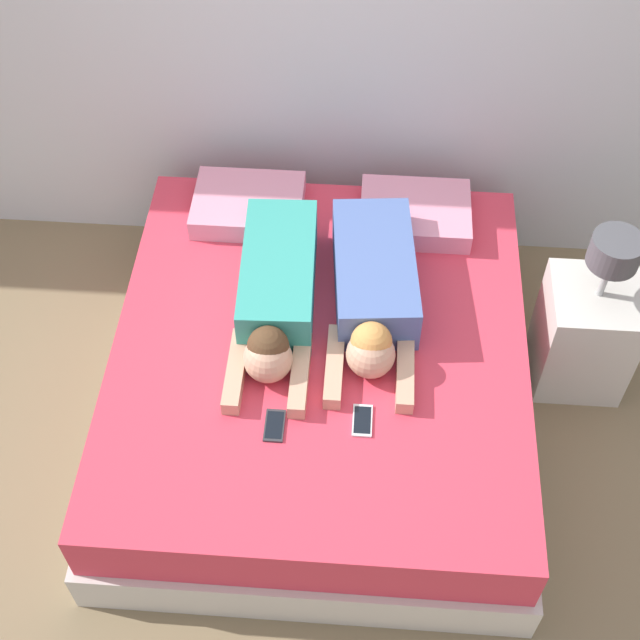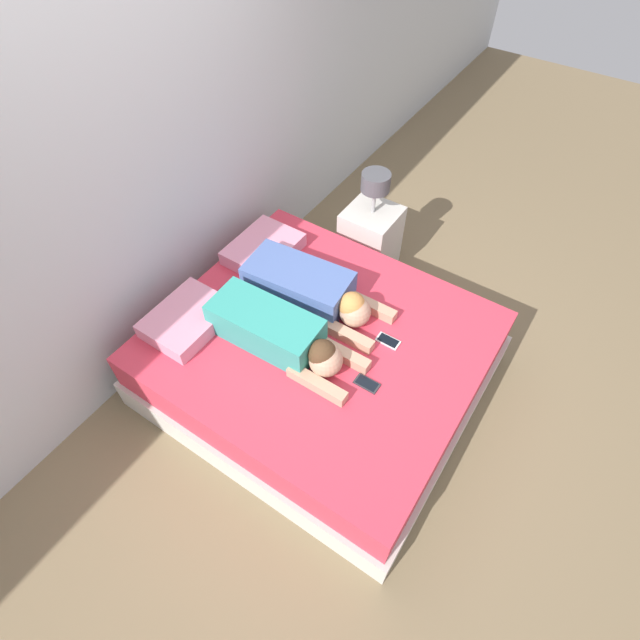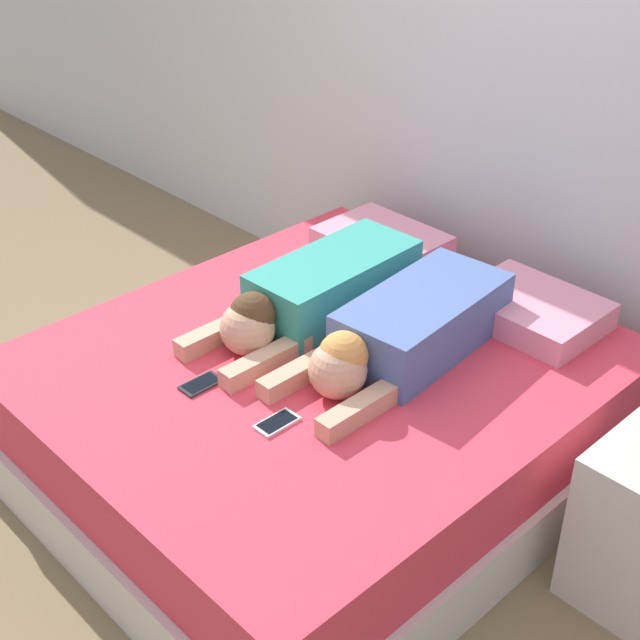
{
  "view_description": "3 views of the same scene",
  "coord_description": "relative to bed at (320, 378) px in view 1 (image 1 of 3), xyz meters",
  "views": [
    {
      "loc": [
        0.16,
        -2.27,
        3.49
      ],
      "look_at": [
        0.0,
        0.0,
        0.66
      ],
      "focal_mm": 50.0,
      "sensor_mm": 36.0,
      "label": 1
    },
    {
      "loc": [
        -1.6,
        -1.07,
        2.98
      ],
      "look_at": [
        0.0,
        0.0,
        0.66
      ],
      "focal_mm": 28.0,
      "sensor_mm": 36.0,
      "label": 2
    },
    {
      "loc": [
        1.94,
        -1.85,
        2.31
      ],
      "look_at": [
        0.0,
        0.0,
        0.66
      ],
      "focal_mm": 50.0,
      "sensor_mm": 36.0,
      "label": 3
    }
  ],
  "objects": [
    {
      "name": "nightstand",
      "position": [
        1.19,
        0.31,
        0.07
      ],
      "size": [
        0.4,
        0.4,
        0.9
      ],
      "color": "beige",
      "rests_on": "ground_plane"
    },
    {
      "name": "bed",
      "position": [
        0.0,
        0.0,
        0.0
      ],
      "size": [
        1.8,
        2.01,
        0.51
      ],
      "color": "beige",
      "rests_on": "ground_plane"
    },
    {
      "name": "ground_plane",
      "position": [
        0.0,
        0.0,
        -0.25
      ],
      "size": [
        12.0,
        12.0,
        0.0
      ],
      "primitive_type": "plane",
      "color": "#7F6B4C"
    },
    {
      "name": "pillow_head_left",
      "position": [
        -0.39,
        0.75,
        0.31
      ],
      "size": [
        0.51,
        0.39,
        0.11
      ],
      "color": "pink",
      "rests_on": "bed"
    },
    {
      "name": "cell_phone_left",
      "position": [
        -0.15,
        -0.43,
        0.27
      ],
      "size": [
        0.08,
        0.15,
        0.01
      ],
      "color": "#2D2D33",
      "rests_on": "bed"
    },
    {
      "name": "cell_phone_right",
      "position": [
        0.19,
        -0.38,
        0.27
      ],
      "size": [
        0.08,
        0.15,
        0.01
      ],
      "color": "silver",
      "rests_on": "bed"
    },
    {
      "name": "person_right",
      "position": [
        0.21,
        0.21,
        0.37
      ],
      "size": [
        0.4,
        1.0,
        0.23
      ],
      "color": "#4C66A5",
      "rests_on": "bed"
    },
    {
      "name": "person_left",
      "position": [
        -0.2,
        0.15,
        0.37
      ],
      "size": [
        0.33,
        1.01,
        0.23
      ],
      "color": "teal",
      "rests_on": "bed"
    },
    {
      "name": "wall_back",
      "position": [
        0.0,
        1.15,
        1.05
      ],
      "size": [
        12.0,
        0.06,
        2.6
      ],
      "color": "silver",
      "rests_on": "ground_plane"
    },
    {
      "name": "pillow_head_right",
      "position": [
        0.39,
        0.75,
        0.31
      ],
      "size": [
        0.51,
        0.39,
        0.11
      ],
      "color": "pink",
      "rests_on": "bed"
    }
  ]
}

